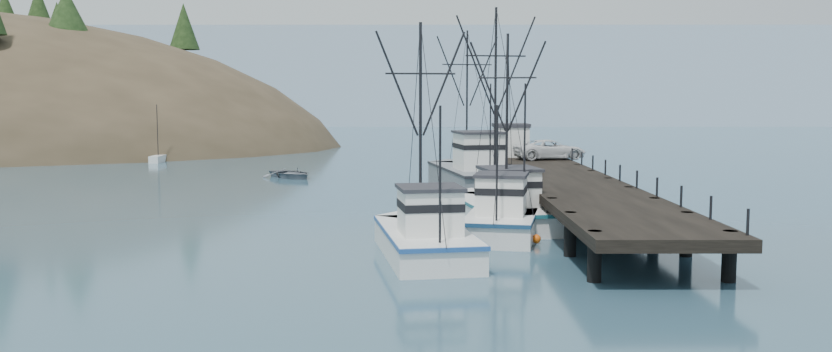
{
  "coord_description": "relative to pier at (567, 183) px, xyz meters",
  "views": [
    {
      "loc": [
        4.57,
        -34.77,
        7.19
      ],
      "look_at": [
        4.48,
        12.18,
        2.5
      ],
      "focal_mm": 35.0,
      "sensor_mm": 36.0,
      "label": 1
    }
  ],
  "objects": [
    {
      "name": "ground",
      "position": [
        -14.0,
        -16.0,
        -1.69
      ],
      "size": [
        400.0,
        400.0,
        0.0
      ],
      "primitive_type": "plane",
      "color": "#2A4B5E",
      "rests_on": "ground"
    },
    {
      "name": "pier",
      "position": [
        0.0,
        0.0,
        0.0
      ],
      "size": [
        6.0,
        44.0,
        2.0
      ],
      "color": "black",
      "rests_on": "ground"
    },
    {
      "name": "distant_ridge",
      "position": [
        -4.0,
        154.0,
        -1.69
      ],
      "size": [
        360.0,
        40.0,
        26.0
      ],
      "primitive_type": "cube",
      "color": "#9EB2C6",
      "rests_on": "ground"
    },
    {
      "name": "distant_ridge_far",
      "position": [
        -54.0,
        169.0,
        -1.69
      ],
      "size": [
        180.0,
        25.0,
        18.0
      ],
      "primitive_type": "cube",
      "color": "silver",
      "rests_on": "ground"
    },
    {
      "name": "moored_sailboats",
      "position": [
        -45.81,
        40.07,
        -1.36
      ],
      "size": [
        14.37,
        13.17,
        6.35
      ],
      "color": "white",
      "rests_on": "ground"
    },
    {
      "name": "trawler_near",
      "position": [
        -4.93,
        -9.09,
        -0.87
      ],
      "size": [
        5.17,
        10.55,
        10.73
      ],
      "color": "white",
      "rests_on": "ground"
    },
    {
      "name": "trawler_mid",
      "position": [
        -9.14,
        -14.72,
        -0.87
      ],
      "size": [
        5.07,
        10.95,
        10.82
      ],
      "color": "white",
      "rests_on": "ground"
    },
    {
      "name": "trawler_far",
      "position": [
        -4.77,
        -5.45,
        -0.87
      ],
      "size": [
        5.82,
        12.45,
        12.49
      ],
      "color": "white",
      "rests_on": "ground"
    },
    {
      "name": "work_vessel",
      "position": [
        -5.41,
        9.61,
        -0.46
      ],
      "size": [
        6.59,
        14.74,
        12.4
      ],
      "color": "slate",
      "rests_on": "ground"
    },
    {
      "name": "pier_shed",
      "position": [
        -1.5,
        18.0,
        1.73
      ],
      "size": [
        3.0,
        3.2,
        2.8
      ],
      "color": "silver",
      "rests_on": "pier"
    },
    {
      "name": "pickup_truck",
      "position": [
        1.32,
        14.76,
        1.11
      ],
      "size": [
        6.21,
        3.83,
        1.6
      ],
      "primitive_type": "imported",
      "rotation": [
        0.0,
        0.0,
        1.78
      ],
      "color": "silver",
      "rests_on": "pier"
    },
    {
      "name": "motorboat",
      "position": [
        -20.48,
        19.58,
        -1.69
      ],
      "size": [
        6.21,
        6.36,
        1.08
      ],
      "primitive_type": "imported",
      "rotation": [
        0.0,
        0.0,
        0.72
      ],
      "color": "slate",
      "rests_on": "ground"
    }
  ]
}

